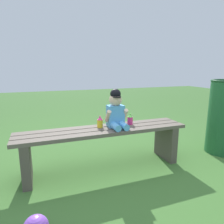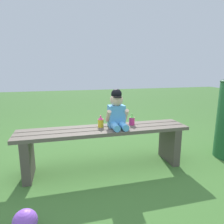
% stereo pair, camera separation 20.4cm
% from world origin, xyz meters
% --- Properties ---
extents(ground_plane, '(16.00, 16.00, 0.00)m').
position_xyz_m(ground_plane, '(0.00, 0.00, 0.00)').
color(ground_plane, '#3D6B2D').
extents(park_bench, '(1.77, 0.35, 0.45)m').
position_xyz_m(park_bench, '(0.00, -0.00, 0.31)').
color(park_bench, '#60564C').
rests_on(park_bench, ground_plane).
extents(child_figure, '(0.23, 0.27, 0.40)m').
position_xyz_m(child_figure, '(0.14, 0.01, 0.62)').
color(child_figure, '#59A5E5').
rests_on(child_figure, park_bench).
extents(sippy_cup_left, '(0.06, 0.06, 0.12)m').
position_xyz_m(sippy_cup_left, '(-0.03, 0.05, 0.51)').
color(sippy_cup_left, yellow).
rests_on(sippy_cup_left, park_bench).
extents(sippy_cup_right, '(0.06, 0.06, 0.12)m').
position_xyz_m(sippy_cup_right, '(0.32, 0.05, 0.51)').
color(sippy_cup_right, '#E5337F').
rests_on(sippy_cup_right, park_bench).
extents(toy_ball, '(0.16, 0.16, 0.16)m').
position_xyz_m(toy_ball, '(-0.70, -0.74, 0.08)').
color(toy_ball, '#8C4CCC').
rests_on(toy_ball, ground_plane).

